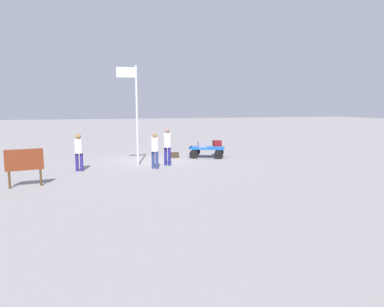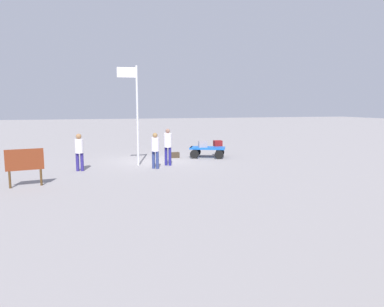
{
  "view_description": "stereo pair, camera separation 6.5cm",
  "coord_description": "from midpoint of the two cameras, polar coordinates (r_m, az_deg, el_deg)",
  "views": [
    {
      "loc": [
        3.26,
        18.21,
        2.9
      ],
      "look_at": [
        -0.32,
        6.0,
        1.17
      ],
      "focal_mm": 33.09,
      "sensor_mm": 36.0,
      "label": 1
    },
    {
      "loc": [
        3.2,
        18.23,
        2.9
      ],
      "look_at": [
        -0.32,
        6.0,
        1.17
      ],
      "focal_mm": 33.09,
      "sensor_mm": 36.0,
      "label": 2
    }
  ],
  "objects": [
    {
      "name": "suitcase_dark",
      "position": [
        20.33,
        4.26,
        1.66
      ],
      "size": [
        0.47,
        0.42,
        0.32
      ],
      "color": "maroon",
      "rests_on": "luggage_cart"
    },
    {
      "name": "luggage_cart",
      "position": [
        19.79,
        2.54,
        0.58
      ],
      "size": [
        2.15,
        1.74,
        0.58
      ],
      "color": "blue",
      "rests_on": "ground"
    },
    {
      "name": "worker_supervisor",
      "position": [
        16.4,
        -17.61,
        0.69
      ],
      "size": [
        0.42,
        0.42,
        1.67
      ],
      "color": "navy",
      "rests_on": "ground"
    },
    {
      "name": "worker_trailing",
      "position": [
        16.29,
        -5.83,
        0.94
      ],
      "size": [
        0.5,
        0.5,
        1.66
      ],
      "color": "navy",
      "rests_on": "ground"
    },
    {
      "name": "flagpole",
      "position": [
        17.11,
        -9.03,
        7.28
      ],
      "size": [
        0.96,
        0.1,
        4.76
      ],
      "color": "silver",
      "rests_on": "ground"
    },
    {
      "name": "signboard",
      "position": [
        13.9,
        -25.24,
        -1.23
      ],
      "size": [
        1.26,
        0.28,
        1.37
      ],
      "color": "#4C3319",
      "rests_on": "ground"
    },
    {
      "name": "worker_lead",
      "position": [
        17.12,
        -3.81,
        1.59
      ],
      "size": [
        0.5,
        0.5,
        1.79
      ],
      "color": "navy",
      "rests_on": "ground"
    },
    {
      "name": "ground_plane",
      "position": [
        18.73,
        -5.91,
        -1.18
      ],
      "size": [
        120.0,
        120.0,
        0.0
      ],
      "primitive_type": "plane",
      "color": "gray"
    },
    {
      "name": "suitcase_tan",
      "position": [
        19.67,
        1.83,
        1.52
      ],
      "size": [
        0.48,
        0.37,
        0.35
      ],
      "color": "gray",
      "rests_on": "luggage_cart"
    },
    {
      "name": "suitcase_olive",
      "position": [
        19.74,
        -2.79,
        -0.25
      ],
      "size": [
        0.56,
        0.36,
        0.3
      ],
      "color": "#3C3023",
      "rests_on": "ground"
    }
  ]
}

